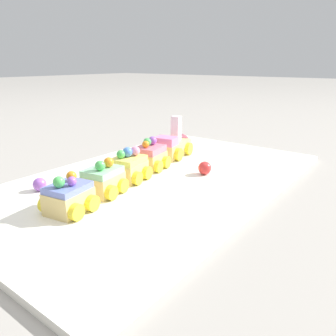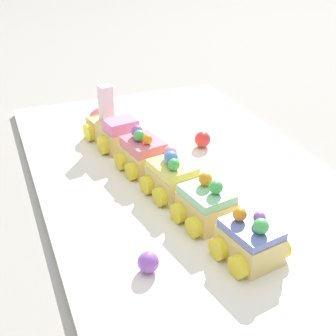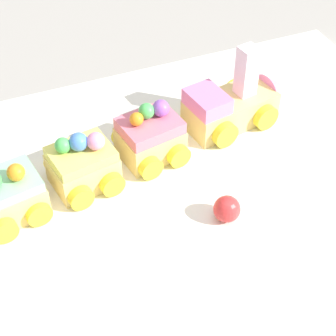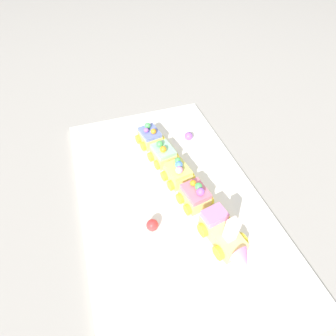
{
  "view_description": "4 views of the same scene",
  "coord_description": "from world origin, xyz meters",
  "views": [
    {
      "loc": [
        -0.49,
        -0.39,
        0.23
      ],
      "look_at": [
        0.03,
        0.0,
        0.02
      ],
      "focal_mm": 35.0,
      "sensor_mm": 36.0,
      "label": 1
    },
    {
      "loc": [
        -0.56,
        0.25,
        0.36
      ],
      "look_at": [
        -0.02,
        0.03,
        0.04
      ],
      "focal_mm": 50.0,
      "sensor_mm": 36.0,
      "label": 2
    },
    {
      "loc": [
        -0.12,
        -0.39,
        0.44
      ],
      "look_at": [
        0.03,
        -0.02,
        0.06
      ],
      "focal_mm": 60.0,
      "sensor_mm": 36.0,
      "label": 3
    },
    {
      "loc": [
        0.37,
        -0.13,
        0.54
      ],
      "look_at": [
        -0.05,
        0.01,
        0.07
      ],
      "focal_mm": 28.0,
      "sensor_mm": 36.0,
      "label": 4
    }
  ],
  "objects": [
    {
      "name": "cake_car_strawberry",
      "position": [
        0.03,
        0.05,
        0.04
      ],
      "size": [
        0.07,
        0.08,
        0.07
      ],
      "rotation": [
        0.0,
        0.0,
        0.17
      ],
      "color": "#E5C675",
      "rests_on": "display_board"
    },
    {
      "name": "cake_car_lemon",
      "position": [
        -0.05,
        0.04,
        0.04
      ],
      "size": [
        0.07,
        0.08,
        0.07
      ],
      "rotation": [
        0.0,
        0.0,
        0.17
      ],
      "color": "#E5C675",
      "rests_on": "display_board"
    },
    {
      "name": "cake_car_mint",
      "position": [
        -0.13,
        0.02,
        0.04
      ],
      "size": [
        0.07,
        0.08,
        0.06
      ],
      "rotation": [
        0.0,
        0.0,
        0.17
      ],
      "color": "#E5C675",
      "rests_on": "display_board"
    },
    {
      "name": "gumball_purple",
      "position": [
        -0.19,
        0.12,
        0.02
      ],
      "size": [
        0.02,
        0.02,
        0.02
      ],
      "primitive_type": "sphere",
      "color": "#9956C6",
      "rests_on": "display_board"
    },
    {
      "name": "cake_train_locomotive",
      "position": [
        0.15,
        0.07,
        0.04
      ],
      "size": [
        0.14,
        0.09,
        0.1
      ],
      "rotation": [
        0.0,
        0.0,
        0.17
      ],
      "color": "#E5C675",
      "rests_on": "display_board"
    },
    {
      "name": "cake_car_blueberry",
      "position": [
        -0.21,
        0.01,
        0.03
      ],
      "size": [
        0.07,
        0.08,
        0.06
      ],
      "rotation": [
        0.0,
        0.0,
        0.17
      ],
      "color": "#E5C675",
      "rests_on": "display_board"
    },
    {
      "name": "gumball_red",
      "position": [
        0.07,
        -0.06,
        0.03
      ],
      "size": [
        0.03,
        0.03,
        0.03
      ],
      "primitive_type": "sphere",
      "color": "red",
      "rests_on": "display_board"
    },
    {
      "name": "ground_plane",
      "position": [
        0.0,
        0.0,
        0.0
      ],
      "size": [
        10.0,
        10.0,
        0.0
      ],
      "primitive_type": "plane",
      "color": "gray"
    },
    {
      "name": "display_board",
      "position": [
        0.0,
        0.0,
        0.01
      ],
      "size": [
        0.72,
        0.43,
        0.01
      ],
      "primitive_type": "cube",
      "color": "white",
      "rests_on": "ground_plane"
    }
  ]
}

